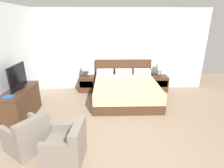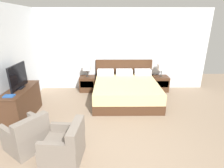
% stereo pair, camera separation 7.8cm
% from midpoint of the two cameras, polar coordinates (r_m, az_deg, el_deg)
% --- Properties ---
extents(ground_plane, '(11.08, 11.08, 0.00)m').
position_cam_midpoint_polar(ground_plane, '(3.61, 2.97, -22.72)').
color(ground_plane, '#84705B').
extents(wall_back, '(6.73, 0.06, 2.88)m').
position_cam_midpoint_polar(wall_back, '(6.46, 1.22, 10.90)').
color(wall_back, silver).
rests_on(wall_back, ground).
extents(wall_left, '(0.06, 5.49, 2.88)m').
position_cam_midpoint_polar(wall_left, '(5.04, -31.73, 5.40)').
color(wall_left, silver).
rests_on(wall_left, ground).
extents(bed, '(2.07, 2.13, 1.12)m').
position_cam_midpoint_polar(bed, '(5.73, 4.90, -1.90)').
color(bed, '#422819').
rests_on(bed, ground).
extents(nightstand_left, '(0.55, 0.47, 0.55)m').
position_cam_midpoint_polar(nightstand_left, '(6.48, -7.61, 0.10)').
color(nightstand_left, '#422819').
rests_on(nightstand_left, ground).
extents(nightstand_right, '(0.55, 0.47, 0.55)m').
position_cam_midpoint_polar(nightstand_right, '(6.70, 15.77, 0.17)').
color(nightstand_right, '#422819').
rests_on(nightstand_right, ground).
extents(table_lamp_left, '(0.26, 0.26, 0.45)m').
position_cam_midpoint_polar(table_lamp_left, '(6.30, -7.86, 5.36)').
color(table_lamp_left, '#332D28').
rests_on(table_lamp_left, nightstand_left).
extents(table_lamp_right, '(0.26, 0.26, 0.45)m').
position_cam_midpoint_polar(table_lamp_right, '(6.53, 16.27, 5.26)').
color(table_lamp_right, '#332D28').
rests_on(table_lamp_right, nightstand_right).
extents(dresser, '(0.49, 1.39, 0.81)m').
position_cam_midpoint_polar(dresser, '(5.18, -26.96, -5.46)').
color(dresser, '#422819').
rests_on(dresser, ground).
extents(tv, '(0.18, 0.82, 0.63)m').
position_cam_midpoint_polar(tv, '(4.99, -27.92, 2.09)').
color(tv, black).
rests_on(tv, dresser).
extents(book_red_cover, '(0.24, 0.17, 0.03)m').
position_cam_midpoint_polar(book_red_cover, '(4.64, -30.16, -3.39)').
color(book_red_cover, '#234C8E').
rests_on(book_red_cover, dresser).
extents(armchair_by_window, '(0.96, 0.95, 0.76)m').
position_cam_midpoint_polar(armchair_by_window, '(3.98, -25.47, -15.08)').
color(armchair_by_window, '#70665B').
rests_on(armchair_by_window, ground).
extents(armchair_companion, '(0.75, 0.74, 0.76)m').
position_cam_midpoint_polar(armchair_companion, '(3.48, -14.46, -19.10)').
color(armchair_companion, '#70665B').
rests_on(armchair_companion, ground).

